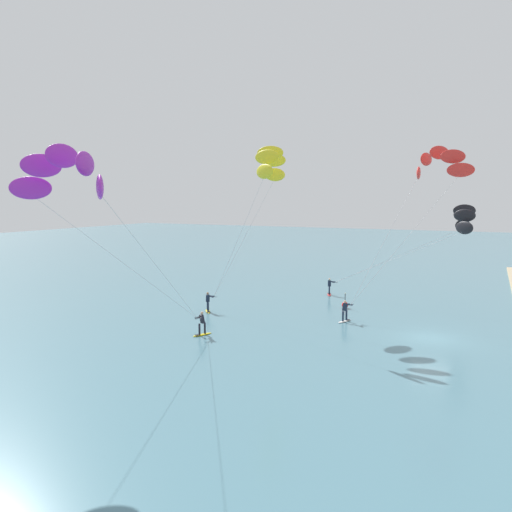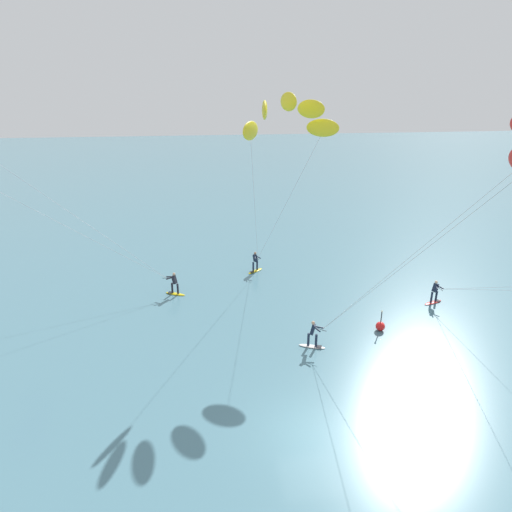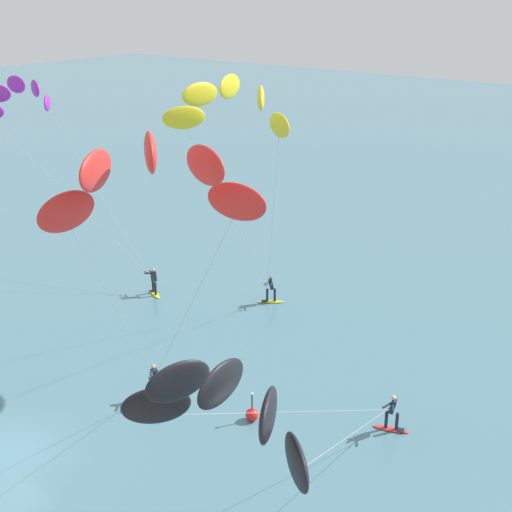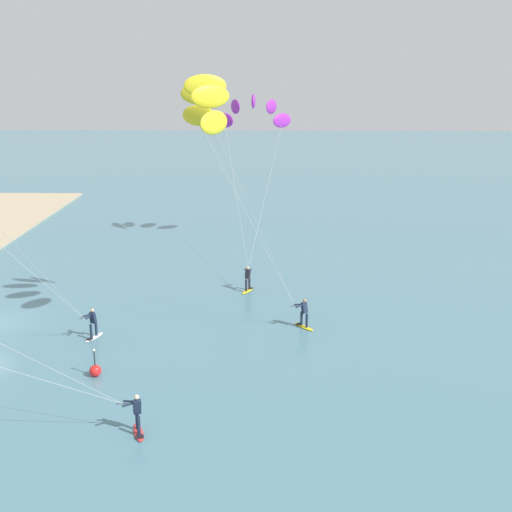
# 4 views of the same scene
# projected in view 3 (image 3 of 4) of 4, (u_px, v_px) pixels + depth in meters

# --- Properties ---
(ground_plane) EXTENTS (240.00, 240.00, 0.00)m
(ground_plane) POSITION_uv_depth(u_px,v_px,m) (6.00, 454.00, 27.81)
(ground_plane) COLOR slate
(kitesurfer_nearshore) EXTENTS (13.33, 6.00, 11.99)m
(kitesurfer_nearshore) POSITION_uv_depth(u_px,v_px,m) (22.00, 103.00, 44.67)
(kitesurfer_nearshore) COLOR yellow
(kitesurfer_nearshore) RESTS_ON ground
(kitesurfer_mid_water) EXTENTS (5.81, 13.36, 9.00)m
(kitesurfer_mid_water) POSITION_uv_depth(u_px,v_px,m) (232.00, 409.00, 17.64)
(kitesurfer_mid_water) COLOR red
(kitesurfer_mid_water) RESTS_ON ground
(kitesurfer_far_out) EXTENTS (9.91, 8.99, 13.77)m
(kitesurfer_far_out) POSITION_uv_depth(u_px,v_px,m) (152.00, 192.00, 19.57)
(kitesurfer_far_out) COLOR white
(kitesurfer_far_out) RESTS_ON ground
(kitesurfer_downwind) EXTENTS (6.37, 7.33, 13.64)m
(kitesurfer_downwind) POSITION_uv_depth(u_px,v_px,m) (232.00, 113.00, 32.31)
(kitesurfer_downwind) COLOR yellow
(kitesurfer_downwind) RESTS_ON ground
(marker_buoy) EXTENTS (0.56, 0.56, 1.38)m
(marker_buoy) POSITION_uv_depth(u_px,v_px,m) (252.00, 414.00, 29.88)
(marker_buoy) COLOR red
(marker_buoy) RESTS_ON ground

